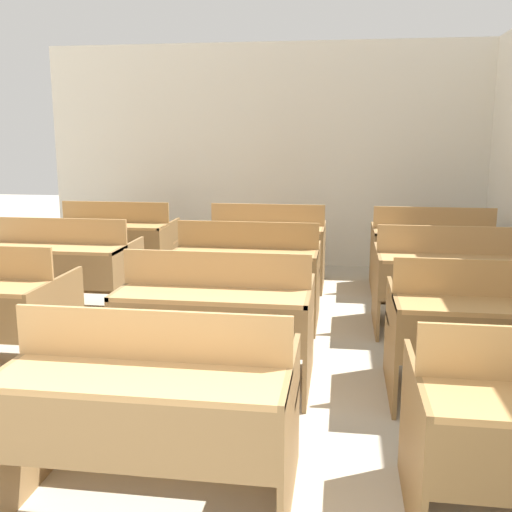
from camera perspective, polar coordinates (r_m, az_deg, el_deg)
wall_back at (r=7.88m, az=0.81°, el=9.46°), size 5.72×0.06×2.84m
bench_front_center at (r=2.89m, az=-9.68°, el=-13.80°), size 1.28×0.85×0.94m
bench_second_center at (r=4.12m, az=-3.75°, el=-5.83°), size 1.28×0.85×0.94m
bench_second_right at (r=4.14m, az=21.63°, el=-6.53°), size 1.28×0.85×0.94m
bench_third_left at (r=5.96m, az=-17.88°, el=-0.90°), size 1.28×0.85×0.94m
bench_third_center at (r=5.44m, az=-0.81°, el=-1.47°), size 1.28×0.85×0.94m
bench_third_right at (r=5.46m, az=18.06°, el=-2.02°), size 1.28×0.85×0.94m
bench_back_left at (r=7.20m, az=-13.14°, el=1.45°), size 1.28×0.85×0.94m
bench_back_center at (r=6.78m, az=1.09°, el=1.14°), size 1.28×0.85×0.94m
bench_back_right at (r=6.77m, az=16.44°, el=0.65°), size 1.28×0.85×0.94m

